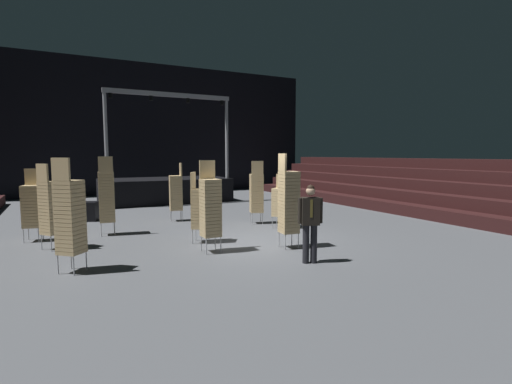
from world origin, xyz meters
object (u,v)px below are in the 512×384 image
chair_stack_mid_centre (289,201)px  equipment_road_case (85,211)px  chair_stack_rear_right (32,205)px  chair_stack_aisle_left (256,192)px  chair_stack_aisle_right (51,207)px  chair_stack_mid_right (176,192)px  chair_stack_rear_left (107,196)px  stage_riser (165,189)px  chair_stack_front_left (200,208)px  chair_stack_mid_left (70,216)px  man_with_tie (310,219)px  chair_stack_rear_centre (280,201)px  chair_stack_front_right (210,207)px

chair_stack_mid_centre → equipment_road_case: (-4.50, 6.91, -0.89)m
chair_stack_rear_right → chair_stack_aisle_left: (6.89, -0.46, 0.08)m
chair_stack_aisle_right → equipment_road_case: 4.42m
chair_stack_mid_right → chair_stack_rear_left: bearing=128.8°
stage_riser → chair_stack_front_left: stage_riser is taller
chair_stack_mid_centre → chair_stack_aisle_right: 6.13m
chair_stack_mid_left → chair_stack_aisle_left: (6.01, 3.21, -0.08)m
chair_stack_mid_right → chair_stack_aisle_left: (2.38, -1.83, 0.04)m
chair_stack_mid_centre → chair_stack_rear_left: (-4.04, 3.90, -0.04)m
chair_stack_front_left → chair_stack_rear_left: size_ratio=0.82×
stage_riser → chair_stack_mid_right: bearing=-100.2°
chair_stack_aisle_left → chair_stack_mid_centre: bearing=-86.5°
stage_riser → man_with_tie: size_ratio=3.55×
chair_stack_front_left → equipment_road_case: bearing=-121.0°
chair_stack_rear_left → chair_stack_rear_centre: size_ratio=1.33×
chair_stack_rear_centre → chair_stack_rear_left: bearing=36.0°
man_with_tie → chair_stack_aisle_right: size_ratio=0.80×
chair_stack_front_left → chair_stack_front_right: chair_stack_front_right is taller
chair_stack_mid_left → chair_stack_aisle_left: size_ratio=1.08×
chair_stack_mid_left → chair_stack_aisle_right: (-0.38, 2.38, -0.08)m
stage_riser → chair_stack_mid_right: size_ratio=2.96×
chair_stack_front_left → chair_stack_rear_left: 3.15m
chair_stack_mid_left → chair_stack_rear_right: size_ratio=1.17×
chair_stack_mid_centre → chair_stack_aisle_right: bearing=-110.0°
chair_stack_mid_right → chair_stack_front_right: bearing=-176.4°
chair_stack_mid_left → chair_stack_front_right: bearing=45.7°
chair_stack_front_left → chair_stack_rear_left: bearing=-103.6°
chair_stack_rear_centre → chair_stack_aisle_right: chair_stack_aisle_right is taller
chair_stack_mid_left → chair_stack_rear_right: (-0.88, 3.68, -0.17)m
stage_riser → man_with_tie: 12.61m
chair_stack_front_right → chair_stack_mid_left: bearing=4.0°
chair_stack_front_right → chair_stack_rear_left: size_ratio=0.96×
man_with_tie → equipment_road_case: size_ratio=1.98×
chair_stack_front_right → chair_stack_aisle_right: bearing=-31.4°
chair_stack_mid_centre → chair_stack_rear_right: size_ratio=1.21×
chair_stack_front_left → chair_stack_mid_centre: 2.49m
chair_stack_mid_centre → equipment_road_case: 8.29m
chair_stack_rear_centre → chair_stack_mid_centre: bearing=115.5°
stage_riser → chair_stack_front_left: 9.65m
chair_stack_rear_left → chair_stack_mid_centre: bearing=-39.7°
chair_stack_mid_right → chair_stack_rear_left: chair_stack_rear_left is taller
chair_stack_mid_left → equipment_road_case: bearing=126.1°
chair_stack_mid_left → man_with_tie: bearing=21.8°
chair_stack_front_left → chair_stack_front_right: 1.13m
man_with_tie → equipment_road_case: 9.34m
chair_stack_aisle_right → equipment_road_case: chair_stack_aisle_right is taller
chair_stack_front_left → chair_stack_aisle_right: size_ratio=0.89×
chair_stack_aisle_right → equipment_road_case: bearing=130.2°
chair_stack_front_right → equipment_road_case: bearing=-68.6°
chair_stack_front_right → chair_stack_mid_centre: size_ratio=0.93×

